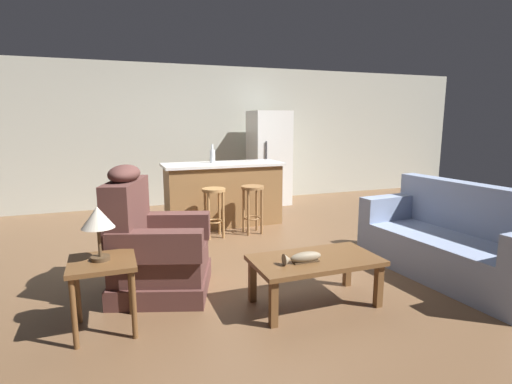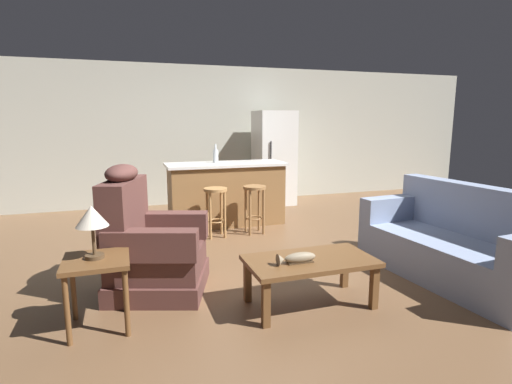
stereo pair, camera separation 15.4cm
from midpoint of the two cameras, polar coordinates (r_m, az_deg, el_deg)
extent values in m
plane|color=brown|center=(5.01, 0.52, -8.28)|extent=(12.00, 12.00, 0.00)
cube|color=#B2B2A3|center=(7.78, -7.06, 8.03)|extent=(12.00, 0.05, 2.60)
cube|color=brown|center=(3.52, 9.00, -9.71)|extent=(1.10, 0.60, 0.04)
cube|color=brown|center=(3.21, 2.85, -15.70)|extent=(0.06, 0.06, 0.38)
cube|color=brown|center=(3.65, 17.71, -12.86)|extent=(0.06, 0.06, 0.38)
cube|color=brown|center=(3.62, 0.02, -12.55)|extent=(0.06, 0.06, 0.38)
cube|color=brown|center=(4.02, 13.63, -10.49)|extent=(0.06, 0.06, 0.38)
cube|color=#4C3823|center=(3.40, 7.62, -9.89)|extent=(0.22, 0.07, 0.01)
ellipsoid|color=gray|center=(3.39, 7.64, -9.27)|extent=(0.28, 0.09, 0.09)
cone|color=gray|center=(3.32, 4.96, -9.63)|extent=(0.06, 0.10, 0.10)
cube|color=#8493B2|center=(4.61, 26.82, -9.80)|extent=(0.99, 1.96, 0.20)
cube|color=#8493B2|center=(4.54, 27.03, -7.30)|extent=(0.99, 1.96, 0.22)
cube|color=#8493B2|center=(4.70, 29.91, -2.33)|extent=(0.35, 1.91, 0.52)
cube|color=#8493B2|center=(5.04, 19.88, -2.18)|extent=(0.85, 0.27, 0.28)
cube|color=brown|center=(3.96, -12.47, -12.31)|extent=(1.06, 1.06, 0.18)
cube|color=brown|center=(3.88, -12.60, -9.44)|extent=(1.00, 0.97, 0.24)
cube|color=brown|center=(3.84, -17.23, -3.05)|extent=(0.47, 0.79, 0.64)
ellipsoid|color=brown|center=(3.77, -17.54, 2.58)|extent=(0.40, 0.52, 0.16)
cube|color=brown|center=(4.12, -11.48, -4.63)|extent=(0.81, 0.42, 0.26)
cube|color=brown|center=(3.50, -13.60, -7.40)|extent=(0.81, 0.42, 0.26)
cube|color=brown|center=(3.27, -20.61, -9.21)|extent=(0.48, 0.48, 0.04)
cylinder|color=brown|center=(3.20, -24.11, -15.27)|extent=(0.04, 0.04, 0.52)
cylinder|color=brown|center=(3.18, -16.68, -14.95)|extent=(0.04, 0.04, 0.52)
cylinder|color=brown|center=(3.57, -23.51, -12.56)|extent=(0.04, 0.04, 0.52)
cylinder|color=brown|center=(3.55, -16.92, -12.25)|extent=(0.04, 0.04, 0.52)
cylinder|color=#4C3823|center=(3.27, -20.80, -8.60)|extent=(0.14, 0.14, 0.03)
cylinder|color=#4C3823|center=(3.23, -20.94, -6.49)|extent=(0.02, 0.02, 0.22)
cone|color=beige|center=(3.18, -21.16, -3.21)|extent=(0.24, 0.24, 0.16)
cube|color=olive|center=(6.15, -3.57, -0.42)|extent=(1.71, 0.63, 0.91)
cube|color=silver|center=(6.08, -3.62, 3.98)|extent=(1.80, 0.70, 0.04)
cylinder|color=#A87A47|center=(5.44, -5.01, 0.34)|extent=(0.32, 0.32, 0.04)
torus|color=#A87A47|center=(5.53, -4.94, -4.15)|extent=(0.23, 0.23, 0.02)
cylinder|color=#A87A47|center=(5.39, -5.74, -3.45)|extent=(0.04, 0.04, 0.64)
cylinder|color=#A87A47|center=(5.44, -3.68, -3.30)|extent=(0.04, 0.04, 0.64)
cylinder|color=#A87A47|center=(5.58, -6.20, -2.99)|extent=(0.04, 0.04, 0.64)
cylinder|color=#A87A47|center=(5.62, -4.20, -2.85)|extent=(0.04, 0.04, 0.64)
cylinder|color=olive|center=(5.59, 0.58, 0.66)|extent=(0.32, 0.32, 0.04)
torus|color=olive|center=(5.68, 0.57, -3.72)|extent=(0.23, 0.23, 0.02)
cylinder|color=olive|center=(5.54, -0.07, -3.03)|extent=(0.04, 0.04, 0.64)
cylinder|color=olive|center=(5.60, 1.87, -2.88)|extent=(0.04, 0.04, 0.64)
cylinder|color=olive|center=(5.72, -0.70, -2.60)|extent=(0.04, 0.04, 0.64)
cylinder|color=olive|center=(5.78, 1.18, -2.46)|extent=(0.04, 0.04, 0.64)
cube|color=white|center=(7.61, 3.16, 4.87)|extent=(0.70, 0.66, 1.76)
cylinder|color=#333338|center=(7.21, 2.77, 5.28)|extent=(0.02, 0.02, 0.50)
cylinder|color=silver|center=(6.13, -5.07, 5.13)|extent=(0.08, 0.08, 0.20)
cylinder|color=silver|center=(6.12, -5.09, 6.44)|extent=(0.03, 0.03, 0.08)
camera|label=1|loc=(0.08, -89.07, 0.17)|focal=28.00mm
camera|label=2|loc=(0.08, 90.93, -0.17)|focal=28.00mm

